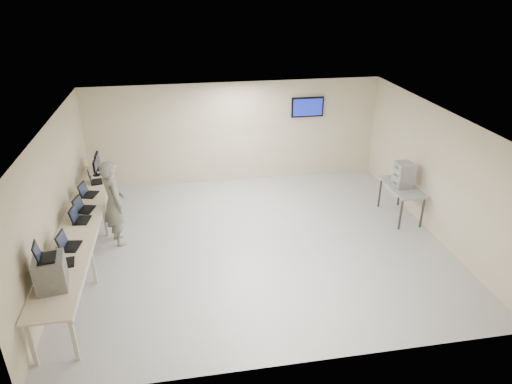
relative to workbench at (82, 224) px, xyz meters
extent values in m
cube|color=#BCBCBC|center=(3.59, 0.00, -0.83)|extent=(8.00, 7.00, 0.01)
cube|color=silver|center=(3.59, 0.00, 1.97)|extent=(8.00, 7.00, 0.01)
cube|color=tan|center=(3.59, 3.50, 0.57)|extent=(8.00, 0.01, 2.80)
cube|color=tan|center=(3.59, -3.50, 0.57)|extent=(8.00, 0.01, 2.80)
cube|color=tan|center=(-0.41, 0.00, 0.57)|extent=(0.01, 7.00, 2.80)
cube|color=tan|center=(7.59, 0.00, 0.57)|extent=(0.01, 7.00, 2.80)
cube|color=#373737|center=(5.59, 3.48, 1.22)|extent=(0.15, 0.04, 0.15)
cube|color=black|center=(5.59, 3.44, 1.22)|extent=(0.90, 0.06, 0.55)
cube|color=navy|center=(5.59, 3.40, 1.22)|extent=(0.82, 0.01, 0.47)
cube|color=beige|center=(-0.01, 0.00, 0.05)|extent=(0.75, 6.00, 0.04)
cube|color=beige|center=(0.36, 0.00, 0.02)|extent=(0.02, 6.00, 0.06)
cube|color=beige|center=(-0.31, -2.85, -0.40)|extent=(0.06, 0.06, 0.86)
cube|color=beige|center=(0.29, -2.85, -0.40)|extent=(0.06, 0.06, 0.86)
cube|color=beige|center=(-0.31, -0.90, -0.40)|extent=(0.06, 0.06, 0.86)
cube|color=beige|center=(0.29, -0.90, -0.40)|extent=(0.06, 0.06, 0.86)
cube|color=beige|center=(-0.31, 0.90, -0.40)|extent=(0.06, 0.06, 0.86)
cube|color=beige|center=(0.29, 0.90, -0.40)|extent=(0.06, 0.06, 0.86)
cube|color=beige|center=(-0.31, 2.85, -0.40)|extent=(0.06, 0.06, 0.86)
cube|color=beige|center=(0.29, 2.85, -0.40)|extent=(0.06, 0.06, 0.86)
cube|color=gray|center=(-0.06, -2.15, 0.34)|extent=(0.52, 0.57, 0.53)
cube|color=black|center=(-0.06, -2.15, 0.62)|extent=(0.29, 0.38, 0.02)
cube|color=black|center=(-0.19, -2.15, 0.75)|extent=(0.11, 0.34, 0.25)
cube|color=#171D33|center=(-0.17, -2.15, 0.75)|extent=(0.08, 0.29, 0.21)
cube|color=black|center=(0.02, -1.51, 0.08)|extent=(0.28, 0.36, 0.02)
cube|color=black|center=(-0.10, -1.51, 0.21)|extent=(0.11, 0.32, 0.23)
cube|color=#171D33|center=(-0.09, -1.51, 0.21)|extent=(0.08, 0.28, 0.20)
cube|color=black|center=(-0.01, -0.99, 0.09)|extent=(0.34, 0.43, 0.02)
cube|color=black|center=(-0.15, -0.99, 0.24)|extent=(0.13, 0.38, 0.28)
cube|color=#171D33|center=(-0.13, -0.99, 0.24)|extent=(0.10, 0.33, 0.24)
cube|color=black|center=(0.02, 0.00, 0.09)|extent=(0.33, 0.42, 0.02)
cube|color=black|center=(-0.12, 0.00, 0.24)|extent=(0.12, 0.37, 0.28)
cube|color=#171D33|center=(-0.10, 0.00, 0.24)|extent=(0.09, 0.33, 0.23)
cube|color=black|center=(0.03, 0.46, 0.09)|extent=(0.37, 0.45, 0.02)
cube|color=black|center=(-0.12, 0.46, 0.24)|extent=(0.16, 0.38, 0.28)
cube|color=#171D33|center=(-0.10, 0.46, 0.24)|extent=(0.13, 0.33, 0.23)
cube|color=black|center=(0.00, 1.19, 0.09)|extent=(0.36, 0.44, 0.02)
cube|color=black|center=(-0.13, 1.19, 0.23)|extent=(0.16, 0.37, 0.27)
cube|color=#171D33|center=(-0.12, 1.19, 0.23)|extent=(0.13, 0.32, 0.23)
cube|color=black|center=(0.04, 1.88, 0.08)|extent=(0.33, 0.40, 0.02)
cube|color=black|center=(-0.08, 1.88, 0.22)|extent=(0.13, 0.34, 0.26)
cube|color=#171D33|center=(-0.07, 1.88, 0.22)|extent=(0.11, 0.30, 0.21)
cylinder|color=black|center=(-0.01, 2.33, 0.08)|extent=(0.18, 0.18, 0.01)
cube|color=black|center=(-0.01, 2.33, 0.16)|extent=(0.04, 0.03, 0.15)
cube|color=black|center=(-0.01, 2.33, 0.34)|extent=(0.05, 0.41, 0.27)
cube|color=#171D33|center=(0.01, 2.33, 0.34)|extent=(0.00, 0.37, 0.23)
cylinder|color=black|center=(-0.01, 2.66, 0.08)|extent=(0.20, 0.20, 0.01)
cube|color=black|center=(-0.01, 2.66, 0.17)|extent=(0.04, 0.03, 0.16)
cube|color=black|center=(-0.01, 2.66, 0.36)|extent=(0.05, 0.44, 0.30)
cube|color=#171D33|center=(0.01, 2.66, 0.36)|extent=(0.00, 0.40, 0.25)
imported|color=#5B5F4E|center=(0.58, 0.58, 0.13)|extent=(0.70, 0.82, 1.91)
cube|color=gray|center=(7.19, 0.61, -0.03)|extent=(0.63, 1.36, 0.04)
cube|color=#373737|center=(6.92, 0.03, -0.44)|extent=(0.04, 0.04, 0.78)
cube|color=#373737|center=(6.92, 1.19, -0.44)|extent=(0.04, 0.04, 0.78)
cube|color=#373737|center=(7.45, 0.03, -0.44)|extent=(0.04, 0.04, 0.78)
cube|color=#373737|center=(7.45, 1.19, -0.44)|extent=(0.04, 0.04, 0.78)
cube|color=#9A9B9B|center=(7.17, 0.61, 0.09)|extent=(0.38, 0.42, 0.20)
cube|color=#9A9B9B|center=(7.17, 0.61, 0.28)|extent=(0.38, 0.42, 0.20)
cube|color=#9A9B9B|center=(7.17, 0.61, 0.48)|extent=(0.38, 0.42, 0.20)
camera|label=1|loc=(2.09, -8.45, 4.53)|focal=32.00mm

